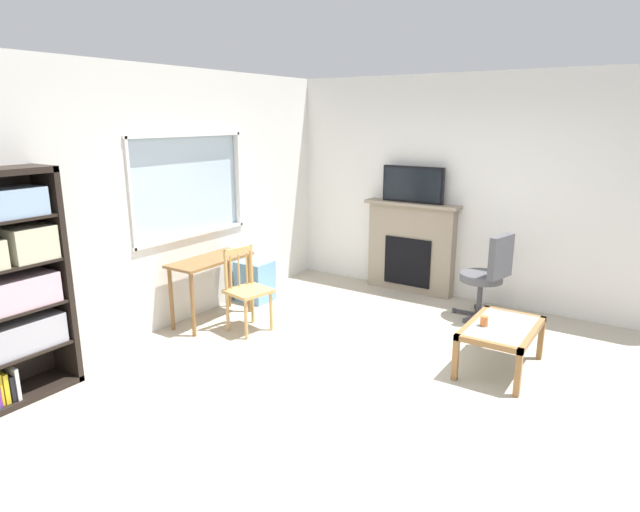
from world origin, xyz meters
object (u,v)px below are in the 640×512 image
at_px(wooden_chair, 247,289).
at_px(fireplace, 411,247).
at_px(office_chair, 488,272).
at_px(desk_under_window, 211,269).
at_px(sippy_cup, 484,321).
at_px(bookshelf, 4,285).
at_px(plastic_drawer_unit, 255,281).
at_px(tv, 413,185).
at_px(coffee_table, 501,332).

bearing_deg(wooden_chair, fireplace, -21.91).
distance_m(wooden_chair, fireplace, 2.41).
xyz_separation_m(wooden_chair, office_chair, (1.75, -2.06, 0.09)).
height_order(desk_under_window, sippy_cup, desk_under_window).
relative_size(bookshelf, plastic_drawer_unit, 3.69).
distance_m(fireplace, tv, 0.82).
relative_size(plastic_drawer_unit, sippy_cup, 5.65).
relative_size(bookshelf, sippy_cup, 20.85).
distance_m(wooden_chair, sippy_cup, 2.46).
distance_m(wooden_chair, office_chair, 2.71).
xyz_separation_m(plastic_drawer_unit, fireplace, (1.43, -1.46, 0.34)).
bearing_deg(desk_under_window, tv, -32.46).
bearing_deg(desk_under_window, sippy_cup, -80.89).
height_order(office_chair, coffee_table, office_chair).
bearing_deg(wooden_chair, sippy_cup, -79.16).
distance_m(bookshelf, office_chair, 4.75).
bearing_deg(office_chair, wooden_chair, 130.44).
bearing_deg(wooden_chair, tv, -22.07).
bearing_deg(wooden_chair, coffee_table, -77.61).
xyz_separation_m(desk_under_window, wooden_chair, (0.01, -0.51, -0.14)).
bearing_deg(fireplace, desk_under_window, 147.75).
height_order(fireplace, sippy_cup, fireplace).
bearing_deg(sippy_cup, coffee_table, -54.40).
height_order(wooden_chair, plastic_drawer_unit, wooden_chair).
distance_m(wooden_chair, tv, 2.57).
height_order(bookshelf, fireplace, bookshelf).
bearing_deg(desk_under_window, wooden_chair, -89.19).
xyz_separation_m(desk_under_window, tv, (2.22, -1.41, 0.81)).
relative_size(bookshelf, desk_under_window, 1.90).
distance_m(tv, coffee_table, 2.56).
xyz_separation_m(bookshelf, fireplace, (4.37, -1.52, -0.37)).
relative_size(coffee_table, sippy_cup, 10.07).
bearing_deg(sippy_cup, wooden_chair, 100.84).
height_order(bookshelf, office_chair, bookshelf).
height_order(desk_under_window, fireplace, fireplace).
distance_m(bookshelf, tv, 4.63).
bearing_deg(bookshelf, desk_under_window, -2.85).
bearing_deg(office_chair, desk_under_window, 124.40).
xyz_separation_m(tv, office_chair, (-0.46, -1.16, -0.86)).
bearing_deg(plastic_drawer_unit, fireplace, -45.54).
height_order(plastic_drawer_unit, tv, tv).
bearing_deg(office_chair, bookshelf, 145.47).
relative_size(tv, coffee_table, 0.90).
xyz_separation_m(fireplace, sippy_cup, (-1.77, -1.52, -0.12)).
xyz_separation_m(tv, sippy_cup, (-1.75, -1.52, -0.95)).
height_order(desk_under_window, tv, tv).
bearing_deg(bookshelf, sippy_cup, -49.37).
bearing_deg(coffee_table, sippy_cup, 125.60).
bearing_deg(plastic_drawer_unit, wooden_chair, -144.65).
bearing_deg(fireplace, tv, 180.00).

